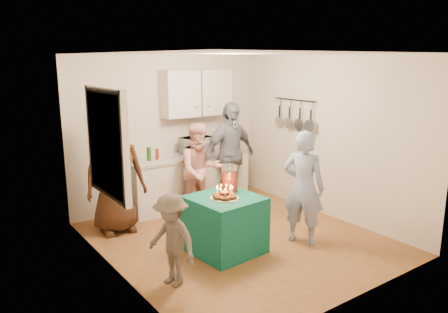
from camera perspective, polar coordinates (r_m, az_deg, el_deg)
floor at (r=6.40m, az=1.86°, el=-10.66°), size 4.00×4.00×0.00m
ceiling at (r=5.88m, az=2.04°, el=13.29°), size 4.00×4.00×0.00m
back_wall at (r=7.66m, az=-7.23°, el=3.30°), size 3.60×3.60×0.00m
left_wall at (r=5.14m, az=-14.17°, el=-1.63°), size 4.00×4.00×0.00m
right_wall at (r=7.23m, az=13.34°, el=2.49°), size 4.00×4.00×0.00m
window_night at (r=5.37m, az=-15.21°, el=1.65°), size 0.04×1.00×1.20m
counter at (r=7.69m, az=-4.67°, el=-3.25°), size 2.20×0.58×0.86m
countertop at (r=7.58m, az=-4.73°, el=0.06°), size 2.24×0.62×0.05m
upper_cabinet at (r=7.71m, az=-3.52°, el=8.29°), size 1.30×0.30×0.80m
pot_rack at (r=7.60m, az=9.07°, el=5.45°), size 0.12×1.00×0.60m
microwave at (r=7.64m, az=-3.61°, el=1.48°), size 0.59×0.45×0.29m
party_table at (r=5.88m, az=0.13°, el=-8.85°), size 0.92×0.92×0.76m
donut_cake at (r=5.65m, az=0.06°, el=-4.67°), size 0.38×0.38×0.18m
punch_jar at (r=5.96m, az=0.74°, el=-2.97°), size 0.22×0.22×0.34m
man_birthday at (r=6.13m, az=10.32°, el=-4.00°), size 0.62×0.70×1.60m
woman_back_left at (r=6.58m, az=-14.09°, el=-2.04°), size 0.94×0.66×1.81m
woman_back_center at (r=7.03m, az=-3.14°, el=-1.86°), size 0.84×0.70×1.55m
woman_back_right at (r=7.49m, az=0.75°, el=0.18°), size 1.11×0.53×1.83m
child_near_left at (r=5.03m, az=-6.86°, el=-10.78°), size 0.55×0.77×1.08m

